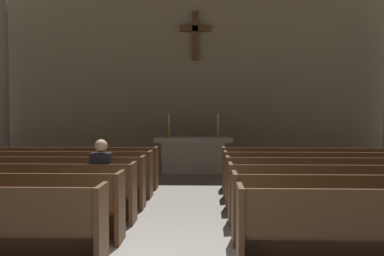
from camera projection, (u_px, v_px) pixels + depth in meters
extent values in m
cube|color=brown|center=(101.00, 227.00, 5.21)|extent=(0.06, 0.50, 0.95)
cube|color=brown|center=(120.00, 207.00, 6.31)|extent=(0.06, 0.50, 0.95)
cube|color=brown|center=(7.00, 195.00, 7.50)|extent=(3.96, 0.40, 0.05)
cube|color=brown|center=(1.00, 180.00, 7.26)|extent=(3.96, 0.05, 0.50)
cube|color=brown|center=(12.00, 207.00, 7.68)|extent=(3.96, 0.04, 0.40)
cube|color=brown|center=(133.00, 193.00, 7.41)|extent=(0.06, 0.50, 0.95)
cube|color=brown|center=(33.00, 184.00, 8.59)|extent=(3.96, 0.40, 0.05)
cube|color=brown|center=(28.00, 171.00, 8.36)|extent=(3.96, 0.05, 0.50)
cube|color=brown|center=(37.00, 195.00, 8.78)|extent=(3.96, 0.04, 0.40)
cube|color=brown|center=(143.00, 182.00, 8.50)|extent=(0.06, 0.50, 0.95)
cube|color=brown|center=(53.00, 176.00, 9.69)|extent=(3.96, 0.40, 0.05)
cube|color=brown|center=(49.00, 164.00, 9.46)|extent=(3.96, 0.05, 0.50)
cube|color=brown|center=(56.00, 186.00, 9.88)|extent=(3.96, 0.04, 0.40)
cube|color=brown|center=(150.00, 174.00, 9.60)|extent=(0.06, 0.50, 0.95)
cube|color=brown|center=(69.00, 169.00, 10.79)|extent=(3.96, 0.40, 0.05)
cube|color=brown|center=(66.00, 158.00, 10.56)|extent=(3.96, 0.05, 0.50)
cube|color=brown|center=(71.00, 178.00, 10.98)|extent=(3.96, 0.04, 0.40)
cube|color=brown|center=(156.00, 168.00, 10.70)|extent=(0.06, 0.50, 0.95)
cube|color=brown|center=(240.00, 229.00, 5.16)|extent=(0.06, 0.50, 0.95)
cube|color=brown|center=(382.00, 226.00, 6.40)|extent=(3.96, 0.04, 0.40)
cube|color=brown|center=(234.00, 208.00, 6.26)|extent=(0.06, 0.50, 0.95)
cube|color=brown|center=(360.00, 197.00, 7.31)|extent=(3.96, 0.40, 0.05)
cube|color=brown|center=(365.00, 182.00, 7.07)|extent=(3.96, 0.05, 0.50)
cube|color=brown|center=(357.00, 209.00, 7.50)|extent=(3.96, 0.04, 0.40)
cube|color=brown|center=(231.00, 193.00, 7.35)|extent=(0.06, 0.50, 0.95)
cube|color=brown|center=(340.00, 186.00, 8.41)|extent=(3.96, 0.40, 0.05)
cube|color=brown|center=(344.00, 172.00, 8.17)|extent=(3.96, 0.05, 0.50)
cube|color=brown|center=(338.00, 197.00, 8.59)|extent=(3.96, 0.04, 0.40)
cube|color=brown|center=(228.00, 183.00, 8.45)|extent=(0.06, 0.50, 0.95)
cube|color=brown|center=(325.00, 177.00, 9.51)|extent=(3.96, 0.40, 0.05)
cube|color=brown|center=(328.00, 165.00, 9.27)|extent=(3.96, 0.05, 0.50)
cube|color=brown|center=(323.00, 187.00, 9.69)|extent=(3.96, 0.04, 0.40)
cube|color=brown|center=(225.00, 175.00, 9.55)|extent=(0.06, 0.50, 0.95)
cube|color=brown|center=(313.00, 170.00, 10.60)|extent=(3.96, 0.40, 0.05)
cube|color=brown|center=(315.00, 159.00, 10.37)|extent=(3.96, 0.05, 0.50)
cube|color=brown|center=(311.00, 179.00, 10.79)|extent=(3.96, 0.04, 0.40)
cube|color=brown|center=(224.00, 168.00, 10.65)|extent=(0.06, 0.50, 0.95)
cube|color=#BCB7AD|center=(193.00, 157.00, 13.42)|extent=(1.76, 0.72, 0.88)
cube|color=#BCB7AD|center=(193.00, 140.00, 13.40)|extent=(2.20, 0.90, 0.12)
cube|color=silver|center=(193.00, 138.00, 13.39)|extent=(2.09, 0.86, 0.01)
cylinder|color=#B79338|center=(169.00, 137.00, 13.42)|extent=(0.16, 0.16, 0.02)
cylinder|color=#B79338|center=(169.00, 131.00, 13.41)|extent=(0.07, 0.07, 0.37)
cylinder|color=silver|center=(169.00, 119.00, 13.40)|extent=(0.04, 0.04, 0.31)
cylinder|color=#B79338|center=(218.00, 137.00, 13.37)|extent=(0.16, 0.16, 0.02)
cylinder|color=#B79338|center=(218.00, 131.00, 13.36)|extent=(0.07, 0.07, 0.37)
cylinder|color=silver|center=(218.00, 119.00, 13.35)|extent=(0.04, 0.04, 0.31)
cube|color=gray|center=(195.00, 49.00, 15.33)|extent=(12.93, 0.25, 7.57)
cube|color=brown|center=(195.00, 36.00, 15.10)|extent=(0.19, 0.19, 1.55)
cube|color=brown|center=(195.00, 29.00, 15.09)|extent=(0.99, 0.19, 0.19)
cube|color=#26262B|center=(105.00, 206.00, 7.63)|extent=(0.24, 0.14, 0.45)
cube|color=#26262B|center=(103.00, 190.00, 7.49)|extent=(0.28, 0.36, 0.12)
cube|color=black|center=(101.00, 170.00, 7.35)|extent=(0.32, 0.20, 0.54)
sphere|color=beige|center=(101.00, 146.00, 7.34)|extent=(0.20, 0.20, 0.20)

